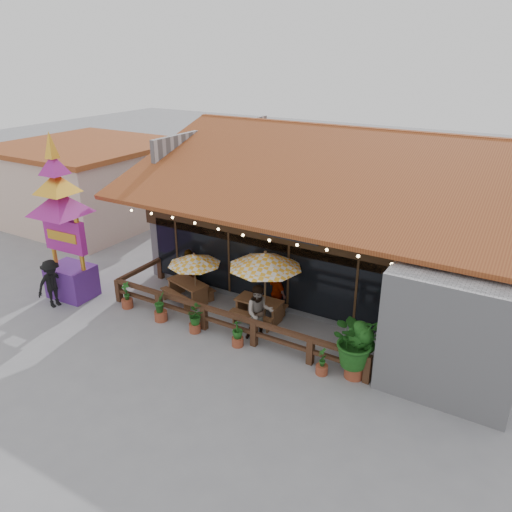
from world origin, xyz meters
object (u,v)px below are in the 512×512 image
Objects in this scene: umbrella_left at (194,260)px; picnic_table_right at (259,306)px; picnic_table_left at (188,288)px; thai_sign_tower at (60,207)px; tropical_plant at (357,341)px; umbrella_right at (265,260)px; pedestrian at (52,283)px.

umbrella_left is 1.26× the size of picnic_table_right.
thai_sign_tower reaches higher than picnic_table_left.
picnic_table_right is at bearing 16.38° from thai_sign_tower.
umbrella_left is 6.86m from tropical_plant.
thai_sign_tower is at bearing -164.43° from umbrella_right.
umbrella_right reaches higher than tropical_plant.
umbrella_right reaches higher than picnic_table_left.
umbrella_left is 5.35m from pedestrian.
picnic_table_left is at bearing -45.11° from pedestrian.
tropical_plant is (7.16, -1.32, 0.70)m from picnic_table_left.
picnic_table_right is 0.78× the size of tropical_plant.
umbrella_left is 1.09× the size of picnic_table_left.
tropical_plant is at bearing -20.27° from umbrella_right.
picnic_table_left is at bearing 169.19° from umbrella_left.
picnic_table_right is (3.07, 0.13, -0.00)m from picnic_table_left.
picnic_table_left is 0.29× the size of thai_sign_tower.
picnic_table_left is 1.06× the size of pedestrian.
picnic_table_right is at bearing 160.43° from tropical_plant.
picnic_table_right is at bearing 171.62° from umbrella_right.
pedestrian is (-7.34, -2.99, -1.44)m from umbrella_right.
picnic_table_right is at bearing 2.49° from picnic_table_left.
thai_sign_tower reaches higher than umbrella_right.
picnic_table_left is at bearing 169.54° from tropical_plant.
pedestrian is at bearing -147.85° from umbrella_left.
umbrella_right is at bearing 1.65° from picnic_table_left.
umbrella_left is 5.23m from thai_sign_tower.
umbrella_right is 1.36× the size of tropical_plant.
pedestrian is at bearing -157.87° from umbrella_right.
umbrella_right is 4.25m from tropical_plant.
thai_sign_tower reaches higher than umbrella_left.
tropical_plant is 1.16× the size of pedestrian.
tropical_plant reaches higher than picnic_table_left.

